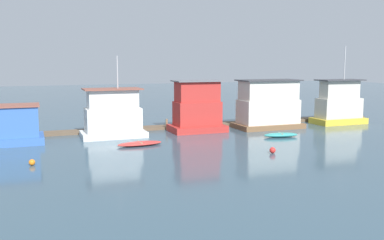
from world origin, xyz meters
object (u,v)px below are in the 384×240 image
Objects in this scene: houseboat_red at (197,109)px; buoy_red at (273,150)px; mooring_post_far_right at (197,120)px; buoy_orange at (32,162)px; dinghy_red at (140,144)px; mooring_post_near_right at (270,116)px; houseboat_blue at (11,126)px; houseboat_white at (113,115)px; mooring_post_near_left at (167,125)px; dinghy_teal at (281,135)px; houseboat_brown at (268,106)px; houseboat_yellow at (339,105)px.

houseboat_red is 11.45× the size of buoy_red.
mooring_post_far_right is 21.16m from buoy_orange.
dinghy_red is 10.08m from buoy_orange.
houseboat_red is at bearing -111.80° from mooring_post_far_right.
mooring_post_far_right is 4.02× the size of buoy_orange.
buoy_orange is 0.88× the size of buoy_red.
mooring_post_near_right is (9.35, 0.00, 0.03)m from mooring_post_far_right.
dinghy_red is 11.69m from buoy_red.
houseboat_blue is 9.39m from houseboat_white.
houseboat_blue is at bearing -172.71° from mooring_post_far_right.
mooring_post_near_right is 1.51× the size of mooring_post_near_left.
mooring_post_near_right is at bearing 22.86° from dinghy_red.
houseboat_brown is at bearing 71.82° from dinghy_teal.
houseboat_brown is (8.36, -0.49, 0.09)m from houseboat_red.
houseboat_white is at bearing 178.79° from houseboat_brown.
dinghy_teal is at bearing -114.05° from mooring_post_near_right.
mooring_post_near_left is 15.17m from buoy_red.
houseboat_brown is at bearing 20.87° from buoy_orange.
houseboat_brown is 1.78× the size of dinghy_red.
buoy_orange is at bearing -159.13° from houseboat_brown.
buoy_red is (-4.72, -6.30, 0.03)m from dinghy_teal.
buoy_orange is (-23.13, -3.83, 0.01)m from dinghy_teal.
houseboat_brown is at bearing 17.46° from dinghy_red.
mooring_post_far_right is (19.15, 2.45, -0.76)m from houseboat_blue.
dinghy_teal is at bearing -21.37° from houseboat_white.
mooring_post_near_left is at bearing 180.00° from mooring_post_near_right.
dinghy_teal is 2.01× the size of mooring_post_far_right.
houseboat_yellow is at bearing -16.74° from mooring_post_near_right.
houseboat_brown reaches higher than mooring_post_near_left.
dinghy_red is 8.90m from mooring_post_near_left.
houseboat_brown reaches higher than buoy_red.
houseboat_red reaches higher than mooring_post_near_left.
houseboat_yellow reaches higher than buoy_red.
mooring_post_far_right is (8.40, 7.48, 0.72)m from dinghy_red.
mooring_post_far_right is at bearing 180.00° from mooring_post_near_right.
houseboat_brown reaches higher than mooring_post_near_right.
houseboat_blue is at bearing 179.99° from houseboat_brown.
mooring_post_near_right is (3.64, 8.15, 0.71)m from dinghy_teal.
mooring_post_far_right is 9.35m from mooring_post_near_right.
dinghy_teal is (15.49, -6.06, -1.92)m from houseboat_white.
houseboat_red reaches higher than dinghy_red.
dinghy_red is at bearing 143.41° from buoy_red.
houseboat_red is 10.43m from mooring_post_near_right.
houseboat_red is 2.61m from mooring_post_far_right.
buoy_red is (10.77, -12.36, -1.88)m from houseboat_white.
houseboat_red reaches higher than houseboat_brown.
houseboat_blue is at bearing -177.81° from houseboat_white.
dinghy_teal is at bearing -153.75° from houseboat_yellow.
houseboat_blue is 12.59× the size of buoy_orange.
buoy_orange is (-13.82, -11.99, -0.39)m from mooring_post_near_left.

